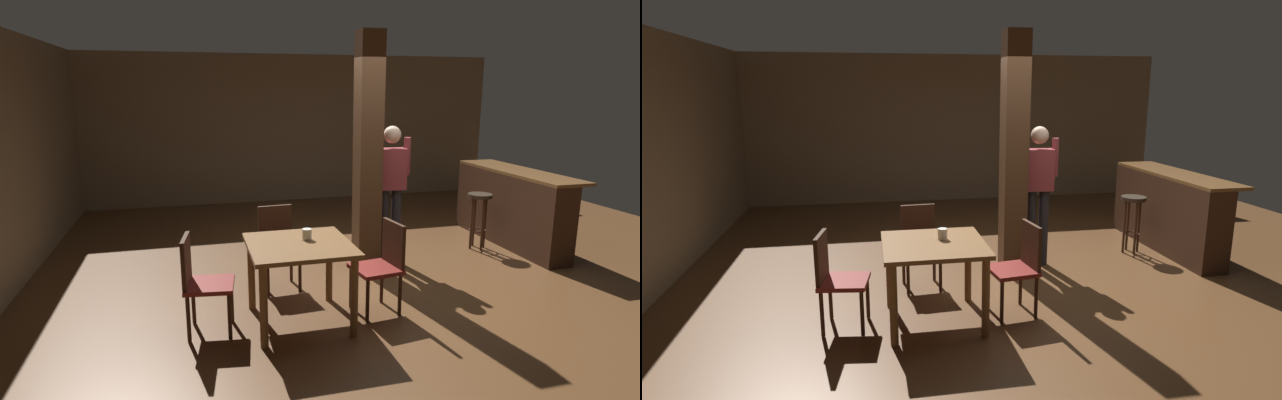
# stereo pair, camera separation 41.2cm
# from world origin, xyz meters

# --- Properties ---
(ground_plane) EXTENTS (10.80, 10.80, 0.00)m
(ground_plane) POSITION_xyz_m (0.00, 0.00, 0.00)
(ground_plane) COLOR brown
(wall_back) EXTENTS (8.00, 0.10, 2.80)m
(wall_back) POSITION_xyz_m (0.00, 4.50, 1.40)
(wall_back) COLOR #756047
(wall_back) RESTS_ON ground_plane
(pillar) EXTENTS (0.28, 0.28, 2.80)m
(pillar) POSITION_xyz_m (-0.05, 0.41, 1.40)
(pillar) COLOR #4C301C
(pillar) RESTS_ON ground_plane
(dining_table) EXTENTS (0.94, 0.94, 0.77)m
(dining_table) POSITION_xyz_m (-1.16, -0.82, 0.64)
(dining_table) COLOR brown
(dining_table) RESTS_ON ground_plane
(chair_west) EXTENTS (0.47, 0.47, 0.89)m
(chair_west) POSITION_xyz_m (-2.05, -0.80, 0.51)
(chair_west) COLOR maroon
(chair_west) RESTS_ON ground_plane
(chair_north) EXTENTS (0.45, 0.45, 0.89)m
(chair_north) POSITION_xyz_m (-1.20, 0.08, 0.51)
(chair_north) COLOR maroon
(chair_north) RESTS_ON ground_plane
(chair_east) EXTENTS (0.47, 0.47, 0.89)m
(chair_east) POSITION_xyz_m (-0.33, -0.80, 0.51)
(chair_east) COLOR maroon
(chair_east) RESTS_ON ground_plane
(napkin_cup) EXTENTS (0.09, 0.09, 0.10)m
(napkin_cup) POSITION_xyz_m (-1.07, -0.72, 0.82)
(napkin_cup) COLOR silver
(napkin_cup) RESTS_ON dining_table
(standing_person) EXTENTS (0.47, 0.23, 1.72)m
(standing_person) POSITION_xyz_m (0.29, 0.50, 1.00)
(standing_person) COLOR maroon
(standing_person) RESTS_ON ground_plane
(bar_counter) EXTENTS (0.56, 2.17, 1.05)m
(bar_counter) POSITION_xyz_m (2.24, 0.81, 0.54)
(bar_counter) COLOR brown
(bar_counter) RESTS_ON ground_plane
(bar_stool_near) EXTENTS (0.32, 0.32, 0.77)m
(bar_stool_near) POSITION_xyz_m (1.69, 0.73, 0.56)
(bar_stool_near) COLOR #2D2319
(bar_stool_near) RESTS_ON ground_plane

